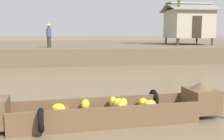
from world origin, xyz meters
name	(u,v)px	position (x,y,z in m)	size (l,w,h in m)	color
ground_plane	(89,88)	(0.00, 10.00, 0.00)	(300.00, 300.00, 0.00)	#726047
riverbank_strip	(77,49)	(0.00, 26.85, 0.54)	(160.00, 20.00, 1.09)	brown
banana_boat	(106,109)	(0.14, 5.94, 0.32)	(5.78, 1.94, 0.90)	brown
stilt_house_mid_left	(189,23)	(9.59, 22.52, 2.93)	(4.12, 3.73, 3.58)	#4C3826
vendor_person	(49,34)	(-2.09, 19.23, 2.01)	(0.44, 0.44, 1.66)	#332D28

